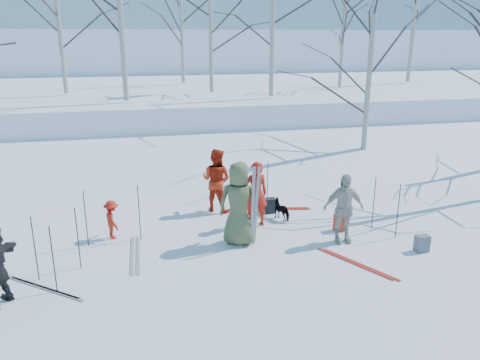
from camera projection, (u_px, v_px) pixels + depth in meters
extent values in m
plane|color=white|center=(255.00, 257.00, 10.19)|extent=(120.00, 120.00, 0.00)
cube|color=white|center=(206.00, 166.00, 16.67)|extent=(70.00, 9.49, 4.12)
cube|color=white|center=(178.00, 104.00, 25.73)|extent=(70.00, 18.00, 2.20)
cube|color=white|center=(156.00, 64.00, 45.00)|extent=(90.00, 30.00, 6.00)
imported|color=#495432|center=(239.00, 204.00, 10.59)|extent=(1.11, 0.93, 1.94)
imported|color=#B41C10|center=(256.00, 194.00, 11.65)|extent=(0.63, 0.43, 1.67)
imported|color=#B3230D|center=(216.00, 180.00, 12.66)|extent=(1.07, 1.03, 1.73)
imported|color=#B41C10|center=(112.00, 220.00, 11.00)|extent=(0.53, 0.68, 0.93)
imported|color=beige|center=(343.00, 209.00, 10.71)|extent=(0.98, 0.46, 1.64)
imported|color=black|center=(282.00, 209.00, 12.21)|extent=(0.53, 0.69, 0.53)
cube|color=silver|center=(253.00, 207.00, 10.45)|extent=(0.08, 0.16, 1.90)
cube|color=silver|center=(256.00, 206.00, 10.47)|extent=(0.13, 0.23, 1.89)
cylinder|color=black|center=(53.00, 259.00, 8.61)|extent=(0.02, 0.02, 1.34)
cylinder|color=black|center=(398.00, 211.00, 10.97)|extent=(0.02, 0.02, 1.34)
cylinder|color=black|center=(86.00, 219.00, 10.51)|extent=(0.02, 0.02, 1.34)
cylinder|color=black|center=(139.00, 213.00, 10.86)|extent=(0.02, 0.02, 1.34)
cylinder|color=black|center=(255.00, 193.00, 12.20)|extent=(0.02, 0.02, 1.34)
cylinder|color=black|center=(374.00, 203.00, 11.49)|extent=(0.02, 0.02, 1.34)
cylinder|color=black|center=(268.00, 186.00, 12.78)|extent=(0.02, 0.02, 1.34)
cylinder|color=black|center=(35.00, 249.00, 9.04)|extent=(0.02, 0.02, 1.34)
cylinder|color=black|center=(78.00, 238.00, 9.49)|extent=(0.02, 0.02, 1.34)
cube|color=#B7351C|center=(341.00, 222.00, 11.51)|extent=(0.32, 0.22, 0.42)
cube|color=#585A60|center=(422.00, 243.00, 10.40)|extent=(0.30, 0.20, 0.38)
cube|color=black|center=(269.00, 206.00, 12.68)|extent=(0.34, 0.24, 0.40)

